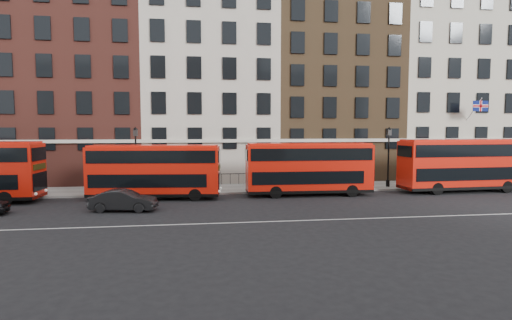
{
  "coord_description": "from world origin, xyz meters",
  "views": [
    {
      "loc": [
        -1.09,
        -24.16,
        5.29
      ],
      "look_at": [
        2.96,
        5.0,
        3.0
      ],
      "focal_mm": 28.0,
      "sensor_mm": 36.0,
      "label": 1
    }
  ],
  "objects": [
    {
      "name": "bus_d",
      "position": [
        20.6,
        6.5,
        2.38
      ],
      "size": [
        10.65,
        2.95,
        4.43
      ],
      "rotation": [
        0.0,
        0.0,
        0.04
      ],
      "color": "red",
      "rests_on": "ground"
    },
    {
      "name": "road_centre_line",
      "position": [
        0.0,
        -2.0,
        0.01
      ],
      "size": [
        70.0,
        0.12,
        0.01
      ],
      "primitive_type": "cube",
      "color": "white",
      "rests_on": "ground"
    },
    {
      "name": "ground",
      "position": [
        0.0,
        0.0,
        0.0
      ],
      "size": [
        120.0,
        120.0,
        0.0
      ],
      "primitive_type": "plane",
      "color": "black",
      "rests_on": "ground"
    },
    {
      "name": "bus_c",
      "position": [
        7.37,
        6.5,
        2.24
      ],
      "size": [
        10.02,
        2.65,
        4.18
      ],
      "rotation": [
        0.0,
        0.0,
        -0.02
      ],
      "color": "red",
      "rests_on": "ground"
    },
    {
      "name": "bus_b",
      "position": [
        -4.59,
        6.51,
        2.2
      ],
      "size": [
        9.93,
        3.31,
        4.09
      ],
      "rotation": [
        0.0,
        0.0,
        -0.1
      ],
      "color": "red",
      "rests_on": "ground"
    },
    {
      "name": "kerb",
      "position": [
        0.0,
        8.0,
        0.08
      ],
      "size": [
        80.0,
        0.3,
        0.16
      ],
      "primitive_type": "cube",
      "color": "gray",
      "rests_on": "ground"
    },
    {
      "name": "car_front",
      "position": [
        -6.07,
        2.22,
        0.69
      ],
      "size": [
        4.35,
        2.05,
        1.38
      ],
      "primitive_type": "imported",
      "rotation": [
        0.0,
        0.0,
        1.43
      ],
      "color": "black",
      "rests_on": "ground"
    },
    {
      "name": "pavement",
      "position": [
        0.0,
        10.5,
        0.07
      ],
      "size": [
        80.0,
        5.0,
        0.15
      ],
      "primitive_type": "cube",
      "color": "gray",
      "rests_on": "ground"
    },
    {
      "name": "traffic_light",
      "position": [
        23.68,
        8.1,
        2.45
      ],
      "size": [
        0.25,
        0.45,
        3.27
      ],
      "color": "black",
      "rests_on": "pavement"
    },
    {
      "name": "iron_railings",
      "position": [
        0.0,
        12.7,
        0.65
      ],
      "size": [
        6.6,
        0.06,
        1.0
      ],
      "primitive_type": null,
      "color": "black",
      "rests_on": "pavement"
    },
    {
      "name": "lamp_post_right",
      "position": [
        15.46,
        9.28,
        3.08
      ],
      "size": [
        0.44,
        0.44,
        5.33
      ],
      "color": "black",
      "rests_on": "pavement"
    },
    {
      "name": "lamp_post_left",
      "position": [
        -6.31,
        9.13,
        3.08
      ],
      "size": [
        0.44,
        0.44,
        5.33
      ],
      "color": "black",
      "rests_on": "pavement"
    },
    {
      "name": "building_terrace",
      "position": [
        -0.31,
        17.88,
        10.24
      ],
      "size": [
        64.0,
        11.95,
        22.0
      ],
      "color": "#B0A798",
      "rests_on": "ground"
    }
  ]
}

